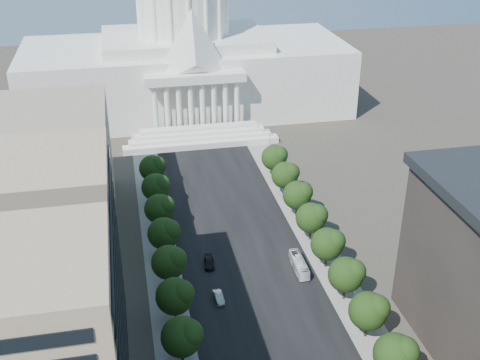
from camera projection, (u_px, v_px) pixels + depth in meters
road_asphalt at (234, 234)px, 151.75m from camera, size 30.00×260.00×0.01m
sidewalk_left at (159, 243)px, 148.33m from camera, size 8.00×260.00×0.02m
sidewalk_right at (306, 226)px, 155.17m from camera, size 8.00×260.00×0.02m
capitol at (185, 58)px, 225.66m from camera, size 120.00×56.00×73.00m
office_block_left_far at (31, 181)px, 145.09m from camera, size 38.00×52.00×30.00m
tree_l_d at (183, 336)px, 108.78m from camera, size 7.79×7.60×9.97m
tree_l_e at (176, 295)px, 119.27m from camera, size 7.79×7.60×9.97m
tree_l_f at (170, 262)px, 129.76m from camera, size 7.79×7.60×9.97m
tree_l_g at (165, 233)px, 140.25m from camera, size 7.79×7.60×9.97m
tree_l_h at (161, 208)px, 150.74m from camera, size 7.79×7.60×9.97m
tree_l_i at (157, 186)px, 161.23m from camera, size 7.79×7.60×9.97m
tree_l_j at (153, 167)px, 171.72m from camera, size 7.79×7.60×9.97m
tree_r_c at (397, 353)px, 104.76m from camera, size 7.79×7.60×9.97m
tree_r_d at (370, 310)px, 115.25m from camera, size 7.79×7.60×9.97m
tree_r_e at (348, 274)px, 125.74m from camera, size 7.79×7.60×9.97m
tree_r_f at (329, 243)px, 136.23m from camera, size 7.79×7.60×9.97m
tree_r_g at (313, 217)px, 146.72m from camera, size 7.79×7.60×9.97m
tree_r_h at (299, 194)px, 157.21m from camera, size 7.79×7.60×9.97m
tree_r_i at (286, 174)px, 167.70m from camera, size 7.79×7.60×9.97m
tree_r_j at (275, 157)px, 178.19m from camera, size 7.79×7.60×9.97m
streetlight_b at (407, 358)px, 104.63m from camera, size 2.61×0.44×9.00m
streetlight_c at (354, 275)px, 126.48m from camera, size 2.61×0.44×9.00m
streetlight_d at (317, 216)px, 148.33m from camera, size 2.61×0.44×9.00m
streetlight_e at (289, 173)px, 170.18m from camera, size 2.61×0.44×9.00m
streetlight_f at (268, 139)px, 192.04m from camera, size 2.61×0.44×9.00m
car_silver at (219, 297)px, 127.82m from camera, size 2.07×4.98×1.60m
car_dark_b at (209, 263)px, 139.19m from camera, size 2.68×5.62×1.58m
city_bus at (299, 264)px, 137.52m from camera, size 2.61×10.26×2.85m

